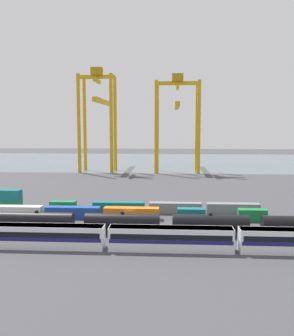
{
  "coord_description": "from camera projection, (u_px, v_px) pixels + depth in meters",
  "views": [
    {
      "loc": [
        8.85,
        -80.71,
        20.56
      ],
      "look_at": [
        2.46,
        20.41,
        9.06
      ],
      "focal_mm": 40.51,
      "sensor_mm": 36.0,
      "label": 1
    }
  ],
  "objects": [
    {
      "name": "shipping_container_2",
      "position": [
        131.0,
        213.0,
        83.05
      ],
      "size": [
        12.1,
        2.44,
        2.6
      ],
      "primitive_type": "cube",
      "color": "orange",
      "rests_on": "ground_plane"
    },
    {
      "name": "shipping_container_0",
      "position": [
        15.0,
        212.0,
        84.69
      ],
      "size": [
        12.1,
        2.44,
        2.6
      ],
      "primitive_type": "cube",
      "color": "silver",
      "rests_on": "ground_plane"
    },
    {
      "name": "shipping_container_8",
      "position": [
        119.0,
        207.0,
        89.17
      ],
      "size": [
        12.1,
        2.44,
        2.6
      ],
      "primitive_type": "cube",
      "color": "#146066",
      "rests_on": "ground_plane"
    },
    {
      "name": "shipping_container_3",
      "position": [
        191.0,
        214.0,
        82.23
      ],
      "size": [
        6.04,
        2.44,
        2.6
      ],
      "primitive_type": "cube",
      "color": "#146066",
      "rests_on": "ground_plane"
    },
    {
      "name": "gantry_crane_west",
      "position": [
        99.0,
        110.0,
        169.72
      ],
      "size": [
        15.61,
        40.96,
        45.43
      ],
      "color": "gold",
      "rests_on": "ground_plane"
    },
    {
      "name": "shipping_container_7",
      "position": [
        63.0,
        207.0,
        90.01
      ],
      "size": [
        6.04,
        2.44,
        2.6
      ],
      "primitive_type": "cube",
      "color": "#197538",
      "rests_on": "ground_plane"
    },
    {
      "name": "shipping_container_4",
      "position": [
        252.0,
        215.0,
        81.42
      ],
      "size": [
        6.04,
        2.44,
        2.6
      ],
      "primitive_type": "cube",
      "color": "#197538",
      "rests_on": "ground_plane"
    },
    {
      "name": "freight_tank_row",
      "position": [
        210.0,
        225.0,
        70.41
      ],
      "size": [
        79.88,
        2.9,
        4.36
      ],
      "color": "#232326",
      "rests_on": "ground_plane"
    },
    {
      "name": "shipping_container_1",
      "position": [
        73.0,
        212.0,
        83.87
      ],
      "size": [
        12.1,
        2.44,
        2.6
      ],
      "primitive_type": "cube",
      "color": "#1C4299",
      "rests_on": "ground_plane"
    },
    {
      "name": "gantry_crane_central",
      "position": [
        177.0,
        113.0,
        167.82
      ],
      "size": [
        19.48,
        40.95,
        42.48
      ],
      "color": "gold",
      "rests_on": "ground_plane"
    },
    {
      "name": "harbour_water",
      "position": [
        155.0,
        161.0,
        216.63
      ],
      "size": [
        400.0,
        110.0,
        0.01
      ],
      "primitive_type": "cube",
      "color": "slate",
      "rests_on": "ground_plane"
    },
    {
      "name": "shipping_container_6",
      "position": [
        8.0,
        195.0,
        90.55
      ],
      "size": [
        6.04,
        2.44,
        2.6
      ],
      "primitive_type": "cube",
      "color": "#146066",
      "rests_on": "shipping_container_5"
    },
    {
      "name": "shipping_container_5",
      "position": [
        9.0,
        206.0,
        90.84
      ],
      "size": [
        6.04,
        2.44,
        2.6
      ],
      "primitive_type": "cube",
      "color": "#197538",
      "rests_on": "ground_plane"
    },
    {
      "name": "passenger_train",
      "position": [
        171.0,
        238.0,
        62.25
      ],
      "size": [
        63.02,
        3.14,
        3.9
      ],
      "color": "silver",
      "rests_on": "ground_plane"
    },
    {
      "name": "shipping_container_9",
      "position": [
        175.0,
        208.0,
        88.34
      ],
      "size": [
        12.1,
        2.44,
        2.6
      ],
      "primitive_type": "cube",
      "color": "slate",
      "rests_on": "ground_plane"
    },
    {
      "name": "shipping_container_10",
      "position": [
        233.0,
        209.0,
        87.51
      ],
      "size": [
        12.1,
        2.44,
        2.6
      ],
      "primitive_type": "cube",
      "color": "slate",
      "rests_on": "ground_plane"
    },
    {
      "name": "ground_plane",
      "position": [
        143.0,
        189.0,
        122.58
      ],
      "size": [
        420.0,
        420.0,
        0.0
      ],
      "primitive_type": "plane",
      "color": "#424247"
    }
  ]
}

